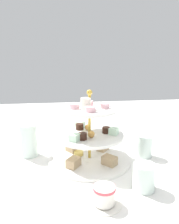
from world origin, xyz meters
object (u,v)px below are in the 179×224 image
tiered_serving_stand (89,140)px  water_glass_short_left (144,177)px  water_glass_mid_back (145,146)px  butter_knife_right (25,200)px  teacup_with_saucer (106,196)px  water_glass_tall_right (29,140)px  butter_knife_left (89,134)px

tiered_serving_stand → water_glass_short_left: 0.24m
water_glass_mid_back → water_glass_short_left: bearing=66.0°
water_glass_short_left → butter_knife_right: 0.33m
teacup_with_saucer → butter_knife_right: size_ratio=0.53×
water_glass_mid_back → water_glass_tall_right: bearing=-9.9°
water_glass_tall_right → butter_knife_right: water_glass_tall_right is taller
water_glass_tall_right → water_glass_short_left: water_glass_tall_right is taller
water_glass_tall_right → water_glass_short_left: size_ratio=1.65×
water_glass_tall_right → butter_knife_right: 0.29m
water_glass_tall_right → teacup_with_saucer: (-0.23, 0.32, -0.04)m
teacup_with_saucer → tiered_serving_stand: bearing=-89.0°
butter_knife_right → teacup_with_saucer: bearing=39.6°
water_glass_tall_right → water_glass_mid_back: (-0.44, 0.08, -0.02)m
water_glass_tall_right → butter_knife_right: (-0.02, 0.28, -0.06)m
water_glass_tall_right → butter_knife_right: size_ratio=0.74×
water_glass_short_left → water_glass_mid_back: bearing=-114.0°
butter_knife_left → butter_knife_right: 0.55m
tiered_serving_stand → water_glass_short_left: size_ratio=3.96×
water_glass_mid_back → tiered_serving_stand: bearing=-0.8°
tiered_serving_stand → water_glass_tall_right: (0.23, -0.07, -0.02)m
water_glass_tall_right → water_glass_short_left: (-0.35, 0.28, -0.02)m
water_glass_short_left → water_glass_mid_back: (-0.09, -0.20, 0.00)m
water_glass_short_left → tiered_serving_stand: bearing=-58.0°
butter_knife_left → butter_knife_right: size_ratio=1.00×
tiered_serving_stand → water_glass_tall_right: tiered_serving_stand is taller
butter_knife_right → butter_knife_left: bearing=115.6°
tiered_serving_stand → butter_knife_left: bearing=-98.4°
water_glass_tall_right → butter_knife_left: size_ratio=0.74×
water_glass_mid_back → butter_knife_left: bearing=-59.0°
tiered_serving_stand → teacup_with_saucer: bearing=91.0°
tiered_serving_stand → water_glass_tall_right: size_ratio=2.40×
teacup_with_saucer → butter_knife_left: size_ratio=0.53×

